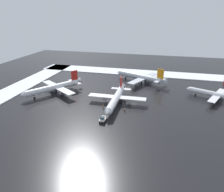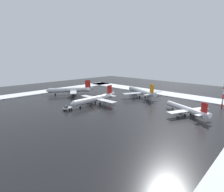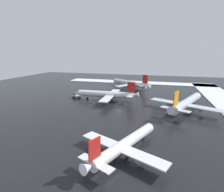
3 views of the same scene
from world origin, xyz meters
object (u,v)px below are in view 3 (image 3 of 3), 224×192
(airplane_distant_tail, at_px, (186,103))
(airplane_parked_starboard, at_px, (107,94))
(pushback_tug, at_px, (76,95))
(ground_crew_by_nose_gear, at_px, (100,96))
(traffic_cone_wingtip_side, at_px, (97,99))
(traffic_cone_mid_line, at_px, (82,105))
(traffic_cone_near_nose, at_px, (104,97))
(airplane_far_rear, at_px, (125,144))
(ground_crew_mid_apron, at_px, (91,101))
(airplane_foreground_jet, at_px, (130,83))

(airplane_distant_tail, bearing_deg, airplane_parked_starboard, 104.26)
(pushback_tug, distance_m, ground_crew_by_nose_gear, 12.78)
(airplane_parked_starboard, relative_size, traffic_cone_wingtip_side, 60.97)
(airplane_parked_starboard, xyz_separation_m, pushback_tug, (1.14, 17.90, -2.01))
(pushback_tug, bearing_deg, airplane_parked_starboard, 177.70)
(traffic_cone_mid_line, bearing_deg, ground_crew_by_nose_gear, -11.90)
(traffic_cone_near_nose, bearing_deg, pushback_tug, 109.49)
(airplane_distant_tail, distance_m, airplane_far_rear, 43.06)
(airplane_far_rear, xyz_separation_m, ground_crew_mid_apron, (40.19, 25.17, -1.73))
(airplane_far_rear, bearing_deg, traffic_cone_mid_line, 62.43)
(traffic_cone_near_nose, bearing_deg, airplane_distant_tail, -107.70)
(airplane_parked_starboard, distance_m, traffic_cone_mid_line, 14.65)
(airplane_distant_tail, bearing_deg, traffic_cone_wingtip_side, 104.13)
(airplane_foreground_jet, bearing_deg, ground_crew_mid_apron, 106.87)
(airplane_parked_starboard, height_order, traffic_cone_mid_line, airplane_parked_starboard)
(pushback_tug, bearing_deg, airplane_distant_tail, 173.17)
(airplane_distant_tail, distance_m, traffic_cone_wingtip_side, 43.73)
(airplane_distant_tail, height_order, traffic_cone_near_nose, airplane_distant_tail)
(traffic_cone_wingtip_side, bearing_deg, traffic_cone_near_nose, -25.77)
(airplane_foreground_jet, xyz_separation_m, airplane_distant_tail, (-41.95, -30.90, 0.04))
(airplane_far_rear, relative_size, traffic_cone_near_nose, 47.37)
(airplane_parked_starboard, distance_m, airplane_distant_tail, 37.49)
(traffic_cone_near_nose, xyz_separation_m, traffic_cone_wingtip_side, (-5.00, 2.41, 0.00))
(pushback_tug, xyz_separation_m, traffic_cone_wingtip_side, (0.06, -11.88, -1.01))
(airplane_foreground_jet, xyz_separation_m, traffic_cone_wingtip_side, (-34.03, 12.00, -3.16))
(airplane_parked_starboard, bearing_deg, traffic_cone_mid_line, 50.14)
(ground_crew_by_nose_gear, bearing_deg, ground_crew_mid_apron, -49.33)
(ground_crew_mid_apron, relative_size, traffic_cone_wingtip_side, 3.11)
(ground_crew_mid_apron, xyz_separation_m, traffic_cone_mid_line, (-5.73, 2.28, -0.70))
(airplane_parked_starboard, relative_size, ground_crew_mid_apron, 19.61)
(airplane_far_rear, relative_size, traffic_cone_wingtip_side, 47.37)
(airplane_far_rear, height_order, pushback_tug, airplane_far_rear)
(ground_crew_by_nose_gear, bearing_deg, traffic_cone_wingtip_side, -49.72)
(airplane_foreground_jet, relative_size, ground_crew_by_nose_gear, 17.88)
(airplane_foreground_jet, xyz_separation_m, traffic_cone_near_nose, (-29.03, 9.58, -3.16))
(traffic_cone_near_nose, bearing_deg, airplane_foreground_jet, -18.27)
(airplane_distant_tail, distance_m, pushback_tug, 55.38)
(traffic_cone_mid_line, bearing_deg, pushback_tug, 35.93)
(airplane_parked_starboard, xyz_separation_m, traffic_cone_mid_line, (-11.18, 8.97, -3.02))
(ground_crew_mid_apron, bearing_deg, airplane_foreground_jet, -134.69)
(pushback_tug, xyz_separation_m, ground_crew_mid_apron, (-6.59, -11.21, -0.31))
(traffic_cone_wingtip_side, bearing_deg, airplane_foreground_jet, -19.42)
(pushback_tug, relative_size, ground_crew_mid_apron, 2.72)
(airplane_parked_starboard, height_order, traffic_cone_near_nose, airplane_parked_starboard)
(pushback_tug, bearing_deg, ground_crew_mid_apron, 150.88)
(pushback_tug, height_order, traffic_cone_near_nose, pushback_tug)
(ground_crew_mid_apron, bearing_deg, airplane_far_rear, 94.66)
(airplane_far_rear, distance_m, ground_crew_mid_apron, 47.45)
(airplane_foreground_jet, relative_size, traffic_cone_wingtip_side, 55.58)
(ground_crew_by_nose_gear, xyz_separation_m, traffic_cone_mid_line, (-15.87, 3.34, -0.70))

